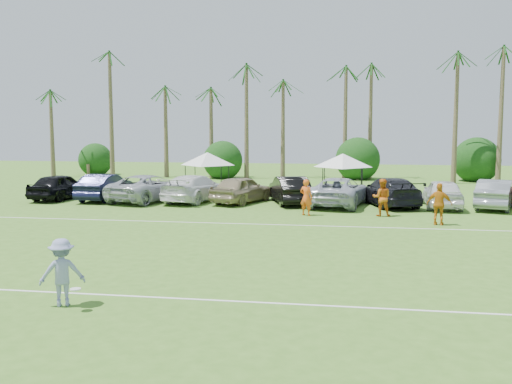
# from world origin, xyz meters

# --- Properties ---
(ground) EXTENTS (120.00, 120.00, 0.00)m
(ground) POSITION_xyz_m (0.00, 0.00, 0.00)
(ground) COLOR #427122
(ground) RESTS_ON ground
(field_lines) EXTENTS (80.00, 12.10, 0.01)m
(field_lines) POSITION_xyz_m (0.00, 8.00, 0.01)
(field_lines) COLOR white
(field_lines) RESTS_ON ground
(palm_tree_0) EXTENTS (2.40, 2.40, 8.90)m
(palm_tree_0) POSITION_xyz_m (-22.00, 38.00, 7.48)
(palm_tree_0) COLOR brown
(palm_tree_0) RESTS_ON ground
(palm_tree_1) EXTENTS (2.40, 2.40, 9.90)m
(palm_tree_1) POSITION_xyz_m (-17.00, 38.00, 8.35)
(palm_tree_1) COLOR brown
(palm_tree_1) RESTS_ON ground
(palm_tree_2) EXTENTS (2.40, 2.40, 10.90)m
(palm_tree_2) POSITION_xyz_m (-12.00, 38.00, 9.21)
(palm_tree_2) COLOR brown
(palm_tree_2) RESTS_ON ground
(palm_tree_3) EXTENTS (2.40, 2.40, 11.90)m
(palm_tree_3) POSITION_xyz_m (-8.00, 38.00, 10.06)
(palm_tree_3) COLOR brown
(palm_tree_3) RESTS_ON ground
(palm_tree_4) EXTENTS (2.40, 2.40, 8.90)m
(palm_tree_4) POSITION_xyz_m (-4.00, 38.00, 7.48)
(palm_tree_4) COLOR brown
(palm_tree_4) RESTS_ON ground
(palm_tree_5) EXTENTS (2.40, 2.40, 9.90)m
(palm_tree_5) POSITION_xyz_m (0.00, 38.00, 8.35)
(palm_tree_5) COLOR brown
(palm_tree_5) RESTS_ON ground
(palm_tree_6) EXTENTS (2.40, 2.40, 10.90)m
(palm_tree_6) POSITION_xyz_m (4.00, 38.00, 9.21)
(palm_tree_6) COLOR brown
(palm_tree_6) RESTS_ON ground
(palm_tree_7) EXTENTS (2.40, 2.40, 11.90)m
(palm_tree_7) POSITION_xyz_m (8.00, 38.00, 10.06)
(palm_tree_7) COLOR brown
(palm_tree_7) RESTS_ON ground
(palm_tree_8) EXTENTS (2.40, 2.40, 8.90)m
(palm_tree_8) POSITION_xyz_m (13.00, 38.00, 7.48)
(palm_tree_8) COLOR brown
(palm_tree_8) RESTS_ON ground
(palm_tree_9) EXTENTS (2.40, 2.40, 9.90)m
(palm_tree_9) POSITION_xyz_m (18.00, 38.00, 8.35)
(palm_tree_9) COLOR brown
(palm_tree_9) RESTS_ON ground
(bush_tree_0) EXTENTS (4.00, 4.00, 4.00)m
(bush_tree_0) POSITION_xyz_m (-19.00, 39.00, 1.80)
(bush_tree_0) COLOR brown
(bush_tree_0) RESTS_ON ground
(bush_tree_1) EXTENTS (4.00, 4.00, 4.00)m
(bush_tree_1) POSITION_xyz_m (-6.00, 39.00, 1.80)
(bush_tree_1) COLOR brown
(bush_tree_1) RESTS_ON ground
(bush_tree_2) EXTENTS (4.00, 4.00, 4.00)m
(bush_tree_2) POSITION_xyz_m (6.00, 39.00, 1.80)
(bush_tree_2) COLOR brown
(bush_tree_2) RESTS_ON ground
(bush_tree_3) EXTENTS (4.00, 4.00, 4.00)m
(bush_tree_3) POSITION_xyz_m (16.00, 39.00, 1.80)
(bush_tree_3) COLOR brown
(bush_tree_3) RESTS_ON ground
(sideline_player_a) EXTENTS (0.81, 0.68, 1.90)m
(sideline_player_a) POSITION_xyz_m (3.05, 17.14, 0.95)
(sideline_player_a) COLOR orange
(sideline_player_a) RESTS_ON ground
(sideline_player_b) EXTENTS (0.95, 0.74, 1.94)m
(sideline_player_b) POSITION_xyz_m (6.92, 17.51, 0.97)
(sideline_player_b) COLOR #CC6016
(sideline_player_b) RESTS_ON ground
(sideline_player_c) EXTENTS (1.25, 0.76, 1.98)m
(sideline_player_c) POSITION_xyz_m (9.43, 15.18, 0.99)
(sideline_player_c) COLOR orange
(sideline_player_c) RESTS_ON ground
(canopy_tent_left) EXTENTS (4.01, 4.01, 3.25)m
(canopy_tent_left) POSITION_xyz_m (-4.86, 27.71, 2.78)
(canopy_tent_left) COLOR black
(canopy_tent_left) RESTS_ON ground
(canopy_tent_right) EXTENTS (4.02, 4.02, 3.26)m
(canopy_tent_right) POSITION_xyz_m (4.81, 27.11, 2.79)
(canopy_tent_right) COLOR black
(canopy_tent_right) RESTS_ON ground
(frisbee_player) EXTENTS (1.33, 1.08, 1.75)m
(frisbee_player) POSITION_xyz_m (-2.02, 0.96, 0.87)
(frisbee_player) COLOR #858EBD
(frisbee_player) RESTS_ON ground
(parked_car_0) EXTENTS (2.53, 5.07, 1.66)m
(parked_car_0) POSITION_xyz_m (-12.93, 21.33, 0.83)
(parked_car_0) COLOR black
(parked_car_0) RESTS_ON ground
(parked_car_1) EXTENTS (1.90, 5.08, 1.66)m
(parked_car_1) POSITION_xyz_m (-10.00, 21.51, 0.83)
(parked_car_1) COLOR black
(parked_car_1) RESTS_ON ground
(parked_car_2) EXTENTS (4.28, 6.49, 1.66)m
(parked_car_2) POSITION_xyz_m (-7.07, 21.35, 0.83)
(parked_car_2) COLOR #B0B4BB
(parked_car_2) RESTS_ON ground
(parked_car_3) EXTENTS (3.59, 6.10, 1.66)m
(parked_car_3) POSITION_xyz_m (-4.14, 21.65, 0.83)
(parked_car_3) COLOR white
(parked_car_3) RESTS_ON ground
(parked_car_4) EXTENTS (3.56, 5.25, 1.66)m
(parked_car_4) POSITION_xyz_m (-1.21, 21.52, 0.83)
(parked_car_4) COLOR tan
(parked_car_4) RESTS_ON ground
(parked_car_5) EXTENTS (3.18, 5.33, 1.66)m
(parked_car_5) POSITION_xyz_m (1.73, 21.63, 0.83)
(parked_car_5) COLOR black
(parked_car_5) RESTS_ON ground
(parked_car_6) EXTENTS (3.77, 6.36, 1.66)m
(parked_car_6) POSITION_xyz_m (4.66, 21.16, 0.83)
(parked_car_6) COLOR #AFB4C1
(parked_car_6) RESTS_ON ground
(parked_car_7) EXTENTS (3.87, 6.14, 1.66)m
(parked_car_7) POSITION_xyz_m (7.59, 21.65, 0.83)
(parked_car_7) COLOR black
(parked_car_7) RESTS_ON ground
(parked_car_8) EXTENTS (2.15, 4.94, 1.66)m
(parked_car_8) POSITION_xyz_m (10.52, 21.22, 0.83)
(parked_car_8) COLOR white
(parked_car_8) RESTS_ON ground
(parked_car_9) EXTENTS (3.31, 5.33, 1.66)m
(parked_car_9) POSITION_xyz_m (13.45, 21.43, 0.83)
(parked_car_9) COLOR gray
(parked_car_9) RESTS_ON ground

